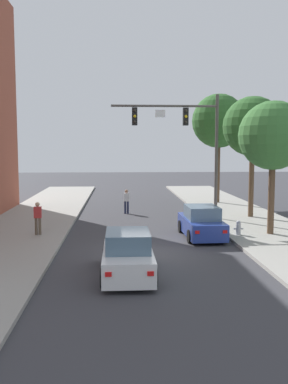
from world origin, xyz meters
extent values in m
plane|color=#38383D|center=(0.00, 0.00, 0.00)|extent=(120.00, 120.00, 0.00)
cylinder|color=#514C47|center=(4.60, 7.98, 3.90)|extent=(0.20, 0.20, 7.50)
cylinder|color=#514C47|center=(1.41, 7.98, 6.95)|extent=(6.38, 0.14, 0.14)
cube|color=black|center=(2.69, 7.98, 6.33)|extent=(0.32, 0.28, 1.05)
sphere|color=#2D2823|center=(2.69, 7.83, 6.66)|extent=(0.18, 0.18, 0.18)
sphere|color=yellow|center=(2.69, 7.83, 6.33)|extent=(0.18, 0.18, 0.18)
sphere|color=#2D2823|center=(2.69, 7.83, 6.00)|extent=(0.18, 0.18, 0.18)
cube|color=black|center=(-0.38, 7.98, 6.33)|extent=(0.32, 0.28, 1.05)
sphere|color=#2D2823|center=(-0.38, 7.83, 6.66)|extent=(0.18, 0.18, 0.18)
sphere|color=yellow|center=(-0.38, 7.83, 6.33)|extent=(0.18, 0.18, 0.18)
sphere|color=#2D2823|center=(-0.38, 7.83, 6.00)|extent=(0.18, 0.18, 0.18)
cube|color=white|center=(1.15, 7.96, 6.50)|extent=(0.60, 0.03, 0.44)
cube|color=navy|center=(2.76, 3.12, 0.56)|extent=(1.80, 4.24, 0.80)
cube|color=slate|center=(2.77, 2.97, 1.28)|extent=(1.55, 2.03, 0.64)
cylinder|color=black|center=(1.93, 4.40, 0.32)|extent=(0.23, 0.64, 0.64)
cylinder|color=black|center=(3.54, 4.44, 0.32)|extent=(0.23, 0.64, 0.64)
cylinder|color=black|center=(1.99, 1.80, 0.32)|extent=(0.23, 0.64, 0.64)
cylinder|color=black|center=(3.60, 1.84, 0.32)|extent=(0.23, 0.64, 0.64)
cube|color=red|center=(2.17, 0.99, 0.68)|extent=(0.20, 0.04, 0.14)
cube|color=red|center=(3.45, 1.01, 0.68)|extent=(0.20, 0.04, 0.14)
cube|color=silver|center=(-1.05, -3.12, 0.56)|extent=(1.71, 4.21, 0.80)
cube|color=slate|center=(-1.05, -3.27, 1.28)|extent=(1.51, 2.00, 0.64)
cylinder|color=black|center=(-1.86, -1.82, 0.32)|extent=(0.22, 0.64, 0.64)
cylinder|color=black|center=(-0.25, -1.81, 0.32)|extent=(0.22, 0.64, 0.64)
cylinder|color=black|center=(-1.86, -4.42, 0.32)|extent=(0.22, 0.64, 0.64)
cylinder|color=black|center=(-0.24, -4.42, 0.32)|extent=(0.22, 0.64, 0.64)
cube|color=red|center=(-1.68, -5.24, 0.68)|extent=(0.20, 0.04, 0.14)
cube|color=red|center=(-0.41, -5.23, 0.68)|extent=(0.20, 0.04, 0.14)
cylinder|color=brown|center=(-5.47, 3.47, 0.57)|extent=(0.14, 0.14, 0.85)
cylinder|color=brown|center=(-5.29, 3.47, 0.57)|extent=(0.14, 0.14, 0.85)
cube|color=#B72D2D|center=(-5.38, 3.47, 1.28)|extent=(0.36, 0.22, 0.56)
sphere|color=tan|center=(-5.38, 3.47, 1.68)|extent=(0.22, 0.22, 0.22)
cylinder|color=#232847|center=(-0.91, 11.04, 0.42)|extent=(0.14, 0.14, 0.85)
cylinder|color=#232847|center=(-0.73, 11.04, 0.42)|extent=(0.14, 0.14, 0.85)
cube|color=silver|center=(-0.82, 11.04, 1.13)|extent=(0.36, 0.22, 0.56)
sphere|color=#9E7051|center=(-0.82, 11.04, 1.53)|extent=(0.22, 0.22, 0.22)
cylinder|color=#B2B2B7|center=(4.60, 2.89, 0.43)|extent=(0.24, 0.24, 0.55)
sphere|color=#B2B2B7|center=(4.60, 2.89, 0.76)|extent=(0.22, 0.22, 0.22)
cylinder|color=#B2B2B7|center=(4.42, 2.89, 0.45)|extent=(0.12, 0.09, 0.09)
cylinder|color=#B2B2B7|center=(4.78, 2.89, 0.45)|extent=(0.12, 0.09, 0.09)
cylinder|color=brown|center=(6.29, 3.09, 1.97)|extent=(0.32, 0.32, 3.64)
sphere|color=#387033|center=(6.29, 3.09, 5.08)|extent=(3.42, 3.42, 3.42)
cylinder|color=brown|center=(6.95, 8.45, 2.28)|extent=(0.32, 0.32, 4.26)
sphere|color=#2D6028|center=(6.95, 8.45, 5.79)|extent=(3.68, 3.68, 3.68)
cylinder|color=brown|center=(6.48, 15.51, 2.57)|extent=(0.32, 0.32, 4.83)
sphere|color=#2D6028|center=(6.48, 15.51, 6.55)|extent=(4.18, 4.18, 4.18)
camera|label=1|loc=(-1.36, -17.83, 4.48)|focal=40.09mm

